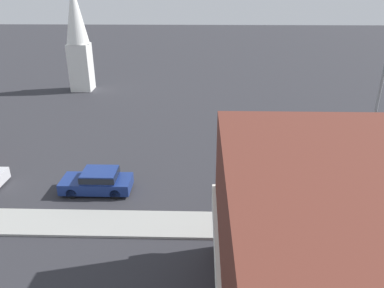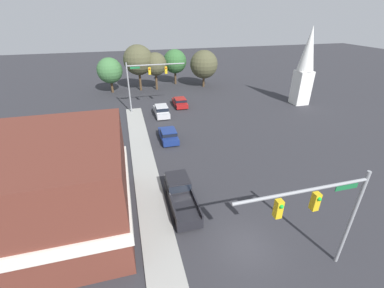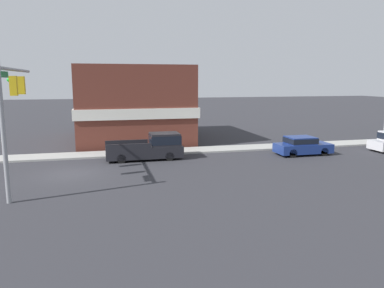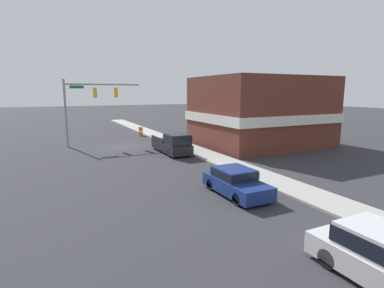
% 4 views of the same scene
% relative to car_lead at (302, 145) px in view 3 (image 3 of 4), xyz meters
% --- Properties ---
extents(ground_plane, '(200.00, 200.00, 0.00)m').
position_rel_car_lead_xyz_m(ground_plane, '(2.17, -17.45, -0.76)').
color(ground_plane, '#2D2D33').
extents(sidewalk_curb, '(2.40, 60.00, 0.14)m').
position_rel_car_lead_xyz_m(sidewalk_curb, '(-3.53, -17.45, -0.69)').
color(sidewalk_curb, '#9E9E99').
rests_on(sidewalk_curb, ground).
extents(near_signal_assembly, '(7.86, 0.49, 6.94)m').
position_rel_car_lead_xyz_m(near_signal_assembly, '(4.92, -19.97, 4.28)').
color(near_signal_assembly, gray).
rests_on(near_signal_assembly, ground).
extents(car_lead, '(1.94, 4.37, 1.46)m').
position_rel_car_lead_xyz_m(car_lead, '(0.00, 0.00, 0.00)').
color(car_lead, black).
rests_on(car_lead, ground).
extents(pickup_truck_parked, '(1.96, 5.65, 1.96)m').
position_rel_car_lead_xyz_m(pickup_truck_parked, '(-1.16, -11.83, 0.19)').
color(pickup_truck_parked, black).
rests_on(pickup_truck_parked, ground).
extents(corner_brick_building, '(12.76, 10.69, 7.19)m').
position_rel_car_lead_xyz_m(corner_brick_building, '(-11.46, -12.39, 2.77)').
color(corner_brick_building, brown).
rests_on(corner_brick_building, ground).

